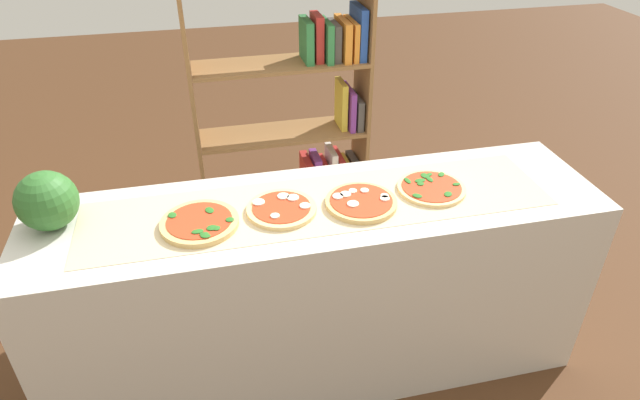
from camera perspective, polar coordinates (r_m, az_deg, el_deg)
ground_plane at (r=2.76m, az=0.00°, el=-16.31°), size 12.00×12.00×0.00m
counter at (r=2.44m, az=0.00°, el=-9.36°), size 2.30×0.60×0.90m
parchment_paper at (r=2.16m, az=0.00°, el=-0.42°), size 1.84×0.42×0.00m
pizza_spinach_0 at (r=2.08m, az=-12.45°, el=-2.33°), size 0.29×0.29×0.03m
pizza_mozzarella_1 at (r=2.11m, az=-4.03°, el=-0.91°), size 0.27×0.27×0.03m
pizza_mozzarella_2 at (r=2.15m, az=4.31°, el=-0.23°), size 0.28×0.28×0.03m
pizza_spinach_3 at (r=2.28m, az=11.56°, el=1.22°), size 0.28×0.28×0.02m
watermelon at (r=2.21m, az=-26.63°, el=-0.07°), size 0.22×0.22×0.22m
bookshelf at (r=3.03m, az=-1.47°, el=6.94°), size 0.92×0.29×1.56m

